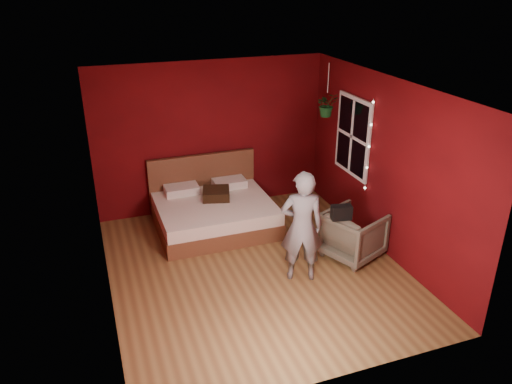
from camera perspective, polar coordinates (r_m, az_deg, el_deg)
name	(u,v)px	position (r m, az deg, el deg)	size (l,w,h in m)	color
floor	(255,269)	(7.23, -0.07, -8.77)	(4.50, 4.50, 0.00)	brown
room_walls	(255,159)	(6.47, -0.07, 3.83)	(4.04, 4.54, 2.62)	#610A0D
window	(353,136)	(8.11, 10.99, 6.26)	(0.05, 0.97, 1.27)	white
fairy_lights	(369,147)	(7.67, 12.78, 5.08)	(0.04, 0.04, 1.45)	silver
bed	(213,211)	(8.29, -4.91, -2.17)	(1.87, 1.59, 1.03)	brown
person	(302,227)	(6.68, 5.25, -3.97)	(0.58, 0.38, 1.58)	slate
armchair	(353,234)	(7.49, 10.99, -4.79)	(0.76, 0.79, 0.71)	#696653
handbag	(341,212)	(7.08, 9.74, -2.31)	(0.28, 0.14, 0.20)	black
throw_pillow	(216,194)	(8.24, -4.58, -0.20)	(0.43, 0.43, 0.15)	black
hanging_plant	(327,105)	(8.19, 8.09, 9.86)	(0.35, 0.30, 0.85)	silver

